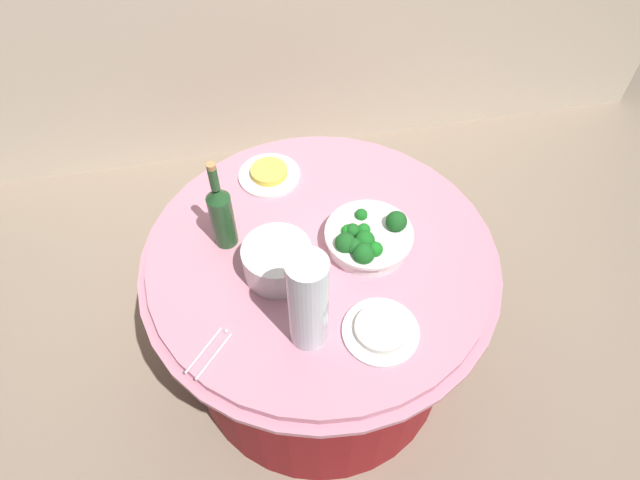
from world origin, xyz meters
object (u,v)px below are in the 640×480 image
(food_plate_rice, at_px, (381,330))
(decorative_fruit_vase, at_px, (308,307))
(label_placard_front, at_px, (221,210))
(wine_bottle, at_px, (221,214))
(broccoli_bowl, at_px, (368,238))
(plate_stack, at_px, (277,261))
(food_plate_fried_egg, at_px, (269,174))
(serving_tongs, at_px, (210,351))

(food_plate_rice, bearing_deg, decorative_fruit_vase, 170.12)
(decorative_fruit_vase, bearing_deg, label_placard_front, 112.50)
(decorative_fruit_vase, xyz_separation_m, food_plate_rice, (0.20, -0.03, -0.14))
(decorative_fruit_vase, bearing_deg, wine_bottle, 117.23)
(broccoli_bowl, distance_m, food_plate_rice, 0.31)
(food_plate_rice, height_order, label_placard_front, label_placard_front)
(plate_stack, distance_m, decorative_fruit_vase, 0.26)
(food_plate_fried_egg, bearing_deg, food_plate_rice, -71.92)
(wine_bottle, relative_size, decorative_fruit_vase, 0.99)
(decorative_fruit_vase, relative_size, serving_tongs, 2.29)
(wine_bottle, height_order, serving_tongs, wine_bottle)
(food_plate_rice, height_order, food_plate_fried_egg, food_plate_fried_egg)
(food_plate_fried_egg, xyz_separation_m, label_placard_front, (-0.18, -0.16, 0.02))
(decorative_fruit_vase, height_order, label_placard_front, decorative_fruit_vase)
(food_plate_fried_egg, bearing_deg, broccoli_bowl, -55.22)
(decorative_fruit_vase, height_order, serving_tongs, decorative_fruit_vase)
(plate_stack, distance_m, food_plate_rice, 0.37)
(plate_stack, bearing_deg, food_plate_fried_egg, 85.93)
(broccoli_bowl, height_order, plate_stack, broccoli_bowl)
(decorative_fruit_vase, distance_m, serving_tongs, 0.31)
(decorative_fruit_vase, relative_size, food_plate_rice, 1.55)
(serving_tongs, height_order, food_plate_rice, food_plate_rice)
(food_plate_rice, bearing_deg, broccoli_bowl, 82.90)
(wine_bottle, bearing_deg, decorative_fruit_vase, -62.77)
(food_plate_rice, bearing_deg, label_placard_front, 127.36)
(decorative_fruit_vase, distance_m, food_plate_rice, 0.24)
(decorative_fruit_vase, xyz_separation_m, food_plate_fried_egg, (-0.02, 0.65, -0.14))
(plate_stack, xyz_separation_m, decorative_fruit_vase, (0.05, -0.23, 0.09))
(wine_bottle, distance_m, food_plate_fried_egg, 0.34)
(wine_bottle, xyz_separation_m, decorative_fruit_vase, (0.20, -0.39, 0.02))
(serving_tongs, bearing_deg, broccoli_bowl, 27.89)
(wine_bottle, relative_size, serving_tongs, 2.26)
(plate_stack, bearing_deg, label_placard_front, 120.10)
(plate_stack, relative_size, food_plate_rice, 0.95)
(broccoli_bowl, xyz_separation_m, food_plate_rice, (-0.04, -0.31, -0.03))
(broccoli_bowl, xyz_separation_m, wine_bottle, (-0.44, 0.11, 0.08))
(plate_stack, xyz_separation_m, food_plate_fried_egg, (0.03, 0.42, -0.04))
(plate_stack, bearing_deg, serving_tongs, -133.82)
(decorative_fruit_vase, bearing_deg, broccoli_bowl, 48.96)
(broccoli_bowl, height_order, wine_bottle, wine_bottle)
(serving_tongs, xyz_separation_m, label_placard_front, (0.07, 0.50, 0.03))
(decorative_fruit_vase, relative_size, label_placard_front, 6.18)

